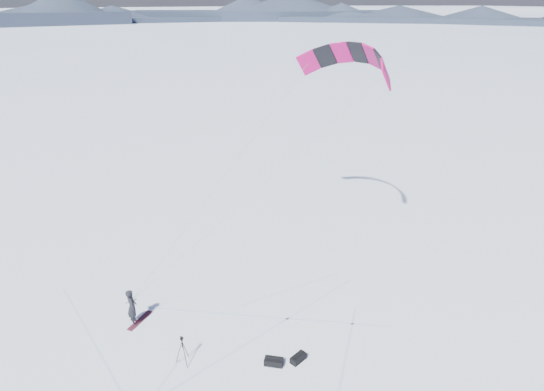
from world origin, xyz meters
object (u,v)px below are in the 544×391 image
gear_bag_a (298,358)px  gear_bag_b (274,361)px  snowkiter (134,323)px  snowboard (140,320)px  tripod (182,347)px

gear_bag_a → gear_bag_b: 1.07m
snowkiter → gear_bag_b: (4.66, -5.41, 0.16)m
snowboard → gear_bag_b: 6.99m
snowkiter → gear_bag_a: snowkiter is taller
snowkiter → gear_bag_b: 7.14m
snowkiter → tripod: size_ratio=1.39×
gear_bag_b → snowkiter: bearing=168.8°
tripod → snowboard: bearing=70.0°
snowboard → gear_bag_a: bearing=-85.6°
tripod → gear_bag_b: tripod is taller
gear_bag_a → gear_bag_b: (-1.02, 0.29, 0.01)m
tripod → gear_bag_b: 3.87m
snowkiter → gear_bag_b: bearing=-140.4°
snowkiter → tripod: 3.89m
gear_bag_b → snowboard: bearing=166.9°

